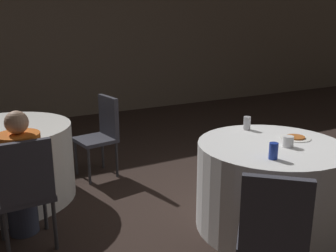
{
  "coord_description": "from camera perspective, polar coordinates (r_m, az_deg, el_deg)",
  "views": [
    {
      "loc": [
        -2.37,
        -2.15,
        1.69
      ],
      "look_at": [
        -0.89,
        0.57,
        0.84
      ],
      "focal_mm": 40.0,
      "sensor_mm": 36.0,
      "label": 1
    }
  ],
  "objects": [
    {
      "name": "pizza_plate_near",
      "position": [
        3.38,
        18.85,
        -1.68
      ],
      "size": [
        0.25,
        0.25,
        0.02
      ],
      "color": "white",
      "rests_on": "table_near"
    },
    {
      "name": "wall_back",
      "position": [
        7.28,
        -9.84,
        12.84
      ],
      "size": [
        16.0,
        0.06,
        2.8
      ],
      "color": "#7A6B5B",
      "rests_on": "ground_plane"
    },
    {
      "name": "ground_plane",
      "position": [
        3.62,
        17.42,
        -13.3
      ],
      "size": [
        16.0,
        16.0,
        0.0
      ],
      "primitive_type": "plane",
      "color": "#332621"
    },
    {
      "name": "chair_near_southwest",
      "position": [
        2.32,
        15.7,
        -15.05
      ],
      "size": [
        0.57,
        0.57,
        0.91
      ],
      "rotation": [
        0.0,
        0.0,
        -0.74
      ],
      "color": "#383842",
      "rests_on": "ground_plane"
    },
    {
      "name": "person_orange_shirt",
      "position": [
        3.13,
        -21.47,
        -7.31
      ],
      "size": [
        0.31,
        0.5,
        1.09
      ],
      "rotation": [
        0.0,
        0.0,
        0.03
      ],
      "color": "#33384C",
      "rests_on": "ground_plane"
    },
    {
      "name": "chair_far_south",
      "position": [
        2.97,
        -20.92,
        -8.53
      ],
      "size": [
        0.41,
        0.42,
        0.91
      ],
      "rotation": [
        0.0,
        0.0,
        0.03
      ],
      "color": "#383842",
      "rests_on": "ground_plane"
    },
    {
      "name": "chair_far_east",
      "position": [
        4.29,
        -9.98,
        -0.46
      ],
      "size": [
        0.46,
        0.46,
        0.91
      ],
      "rotation": [
        0.0,
        0.0,
        -4.56
      ],
      "color": "#383842",
      "rests_on": "ground_plane"
    },
    {
      "name": "table_near",
      "position": [
        3.31,
        15.02,
        -8.75
      ],
      "size": [
        1.21,
        1.21,
        0.74
      ],
      "color": "white",
      "rests_on": "ground_plane"
    },
    {
      "name": "cup_near",
      "position": [
        3.13,
        17.82,
        -2.25
      ],
      "size": [
        0.09,
        0.09,
        0.09
      ],
      "color": "white",
      "rests_on": "table_near"
    },
    {
      "name": "soda_can_blue",
      "position": [
        2.81,
        15.77,
        -3.69
      ],
      "size": [
        0.07,
        0.07,
        0.12
      ],
      "color": "#1E38A5",
      "rests_on": "table_near"
    },
    {
      "name": "soda_can_silver",
      "position": [
        3.53,
        11.95,
        0.43
      ],
      "size": [
        0.07,
        0.07,
        0.12
      ],
      "color": "silver",
      "rests_on": "table_near"
    },
    {
      "name": "table_far",
      "position": [
        4.0,
        -23.25,
        -5.23
      ],
      "size": [
        1.26,
        1.26,
        0.74
      ],
      "color": "white",
      "rests_on": "ground_plane"
    }
  ]
}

